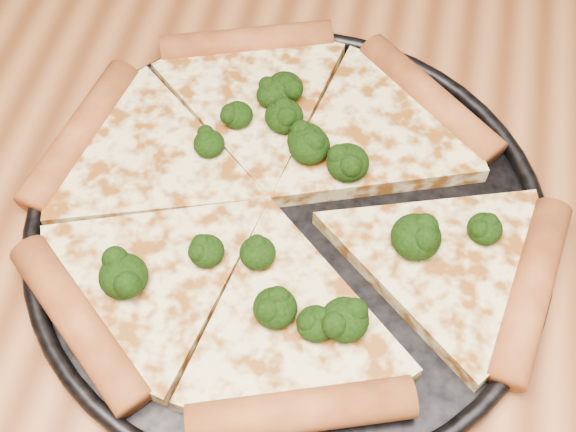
# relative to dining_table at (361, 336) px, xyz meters

# --- Properties ---
(dining_table) EXTENTS (1.20, 0.90, 0.75)m
(dining_table) POSITION_rel_dining_table_xyz_m (0.00, 0.00, 0.00)
(dining_table) COLOR #995A2F
(dining_table) RESTS_ON ground
(pizza_pan) EXTENTS (0.36, 0.36, 0.02)m
(pizza_pan) POSITION_rel_dining_table_xyz_m (-0.06, 0.03, 0.10)
(pizza_pan) COLOR black
(pizza_pan) RESTS_ON dining_table
(pizza) EXTENTS (0.38, 0.36, 0.03)m
(pizza) POSITION_rel_dining_table_xyz_m (-0.07, 0.04, 0.11)
(pizza) COLOR #DFCE89
(pizza) RESTS_ON pizza_pan
(broccoli_florets) EXTENTS (0.25, 0.21, 0.03)m
(broccoli_florets) POSITION_rel_dining_table_xyz_m (-0.06, 0.04, 0.12)
(broccoli_florets) COLOR black
(broccoli_florets) RESTS_ON pizza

